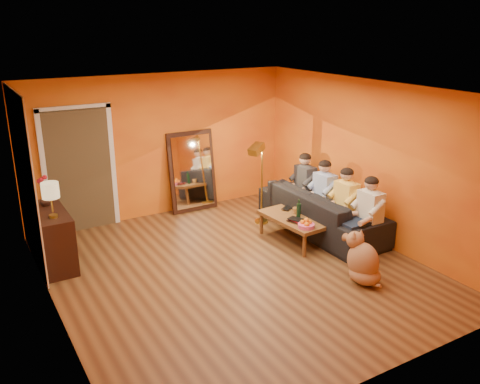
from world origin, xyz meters
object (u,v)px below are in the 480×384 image
person_mid_left (346,204)px  coffee_table (294,229)px  floor_lamp (262,184)px  tumbler (296,211)px  laptop (290,208)px  sofa (321,211)px  person_mid_right (324,194)px  dog (363,257)px  mirror_frame (192,171)px  vase (45,200)px  person_far_left (370,214)px  sideboard (53,238)px  table_lamp (51,200)px  person_far_right (305,186)px  wine_bottle (299,209)px

person_mid_left → coffee_table: bearing=157.5°
floor_lamp → tumbler: (0.14, -0.83, -0.25)m
floor_lamp → tumbler: size_ratio=13.14×
floor_lamp → laptop: 0.69m
sofa → person_mid_right: bearing=-52.4°
sofa → tumbler: bearing=90.0°
dog → tumbler: bearing=82.2°
laptop → person_mid_right: bearing=-43.4°
mirror_frame → laptop: size_ratio=4.81×
floor_lamp → dog: bearing=-114.1°
dog → tumbler: size_ratio=6.73×
person_mid_left → sofa: bearing=106.1°
sofa → vase: (-4.24, 1.26, 0.57)m
mirror_frame → tumbler: mirror_frame is taller
dog → person_far_left: size_ratio=0.60×
sideboard → table_lamp: table_lamp is taller
person_far_right → wine_bottle: bearing=-132.4°
person_mid_left → laptop: bearing=132.3°
person_mid_right → vase: bearing=165.2°
table_lamp → person_far_right: bearing=-0.7°
sofa → dog: bearing=158.9°
person_far_right → laptop: size_ratio=3.86×
mirror_frame → wine_bottle: mirror_frame is taller
dog → person_far_right: person_far_right is taller
floor_lamp → person_mid_left: bearing=-82.0°
dog → person_far_left: person_far_left is taller
table_lamp → coffee_table: 3.77m
mirror_frame → person_far_left: bearing=-62.9°
table_lamp → dog: table_lamp is taller
person_far_right → wine_bottle: size_ratio=3.94×
dog → person_mid_left: person_mid_left is taller
mirror_frame → sofa: (1.45, -2.09, -0.40)m
sofa → person_mid_left: person_mid_left is taller
person_mid_left → vase: 4.70m
sideboard → coffee_table: sideboard is taller
table_lamp → laptop: 3.84m
sideboard → tumbler: bearing=-15.2°
dog → person_far_right: 2.51m
coffee_table → wine_bottle: wine_bottle is taller
laptop → vase: bearing=133.2°
dog → sideboard: bearing=138.7°
sideboard → vase: size_ratio=6.88×
dog → sofa: bearing=65.0°
laptop → wine_bottle: bearing=-139.5°
sofa → laptop: (-0.49, 0.23, 0.07)m
coffee_table → sideboard: bearing=158.4°
sofa → person_mid_left: bearing=-163.9°
mirror_frame → person_far_right: (1.58, -1.44, -0.15)m
dog → vase: size_ratio=4.30×
sofa → person_far_right: person_far_right is taller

